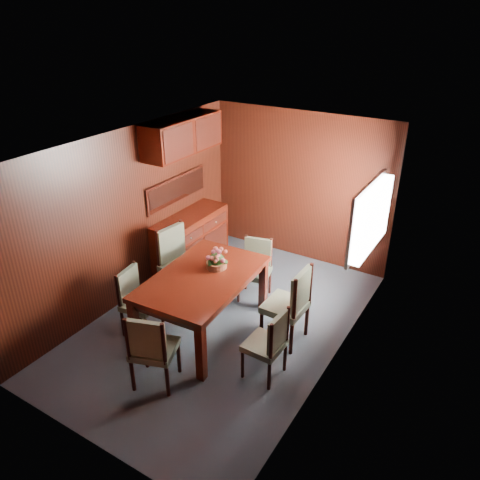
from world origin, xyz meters
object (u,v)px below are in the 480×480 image
Objects in this scene: sideboard at (191,242)px; dining_table at (203,283)px; chair_head at (151,347)px; flower_centerpiece at (216,258)px; chair_left_near at (136,297)px; chair_right_near at (270,341)px.

sideboard is 1.66m from dining_table.
dining_table is 1.14m from chair_head.
flower_centerpiece is at bearing 74.08° from chair_head.
dining_table is 0.36m from flower_centerpiece.
chair_left_near is (0.39, -1.68, 0.05)m from sideboard.
chair_head reaches higher than chair_right_near.
dining_table is at bearing 75.48° from chair_right_near.
flower_centerpiece reaches higher than chair_right_near.
flower_centerpiece is at bearing -40.06° from sideboard.
dining_table is at bearing 76.79° from chair_head.
chair_head reaches higher than sideboard.
dining_table is 1.97× the size of chair_left_near.
dining_table is at bearing -98.14° from flower_centerpiece.
chair_right_near is (1.84, 0.13, -0.01)m from chair_left_near.
sideboard is 1.59× the size of chair_right_near.
chair_right_near is 1.32m from flower_centerpiece.
dining_table is at bearing 114.90° from chair_left_near.
sideboard reaches higher than chair_left_near.
flower_centerpiece is at bearing 78.87° from dining_table.
chair_right_near is 0.92× the size of chair_head.
flower_centerpiece reaches higher than dining_table.
chair_head is at bearing 129.96° from chair_right_near.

